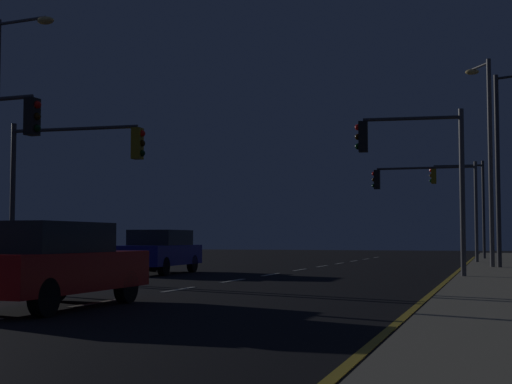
% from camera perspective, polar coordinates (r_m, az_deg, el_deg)
% --- Properties ---
extents(ground_plane, '(112.00, 112.00, 0.00)m').
position_cam_1_polar(ground_plane, '(22.97, -1.36, -6.71)').
color(ground_plane, black).
rests_on(ground_plane, ground).
extents(sidewalk_right, '(2.42, 77.00, 0.14)m').
position_cam_1_polar(sidewalk_right, '(21.70, 17.92, -6.55)').
color(sidewalk_right, gray).
rests_on(sidewalk_right, ground).
extents(lane_markings_center, '(0.14, 50.00, 0.01)m').
position_cam_1_polar(lane_markings_center, '(26.30, 1.16, -6.29)').
color(lane_markings_center, silver).
rests_on(lane_markings_center, ground).
extents(lane_edge_line, '(0.14, 53.00, 0.01)m').
position_cam_1_polar(lane_edge_line, '(26.74, 14.76, -6.13)').
color(lane_edge_line, gold).
rests_on(lane_edge_line, ground).
extents(car, '(1.83, 4.40, 1.57)m').
position_cam_1_polar(car, '(14.24, -15.48, -5.24)').
color(car, '#B71414').
rests_on(car, ground).
extents(car_oncoming, '(2.01, 4.48, 1.57)m').
position_cam_1_polar(car_oncoming, '(27.36, -7.41, -4.45)').
color(car_oncoming, navy).
rests_on(car_oncoming, ground).
extents(traffic_light_mid_left, '(3.01, 0.49, 5.46)m').
position_cam_1_polar(traffic_light_mid_left, '(43.69, 15.28, 0.09)').
color(traffic_light_mid_left, '#38383D').
rests_on(traffic_light_mid_left, sidewalk_right).
extents(traffic_light_mid_right, '(5.03, 0.37, 4.81)m').
position_cam_1_polar(traffic_light_mid_right, '(37.42, 12.86, 0.12)').
color(traffic_light_mid_right, '#4C4C51').
rests_on(traffic_light_mid_right, sidewalk_right).
extents(traffic_light_far_left, '(4.57, 0.48, 4.91)m').
position_cam_1_polar(traffic_light_far_left, '(23.89, -13.84, 1.93)').
color(traffic_light_far_left, '#38383D').
rests_on(traffic_light_far_left, ground).
extents(traffic_light_near_right, '(3.27, 0.59, 5.06)m').
position_cam_1_polar(traffic_light_near_right, '(23.43, 11.94, 2.43)').
color(traffic_light_near_right, '#4C4C51').
rests_on(traffic_light_near_right, sidewalk_right).
extents(street_lamp_across_street, '(1.73, 0.81, 7.59)m').
position_cam_1_polar(street_lamp_across_street, '(30.89, 18.34, 2.95)').
color(street_lamp_across_street, '#38383D').
rests_on(street_lamp_across_street, sidewalk_right).
extents(street_lamp_corner, '(2.23, 0.46, 8.20)m').
position_cam_1_polar(street_lamp_corner, '(24.81, -18.60, 5.02)').
color(street_lamp_corner, '#38383D').
rests_on(street_lamp_corner, ground).
extents(street_lamp_mid_block, '(1.04, 1.35, 8.31)m').
position_cam_1_polar(street_lamp_mid_block, '(31.44, 17.18, 3.47)').
color(street_lamp_mid_block, '#4C4C51').
rests_on(street_lamp_mid_block, sidewalk_right).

